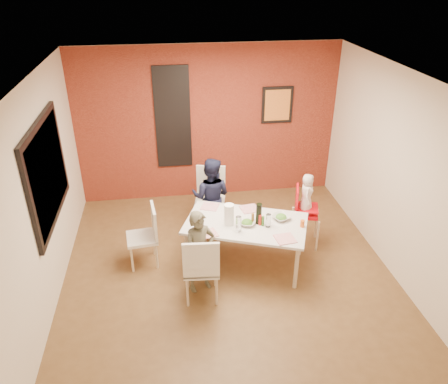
{
  "coord_description": "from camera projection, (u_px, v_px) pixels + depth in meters",
  "views": [
    {
      "loc": [
        -0.75,
        -4.92,
        3.87
      ],
      "look_at": [
        0.0,
        0.3,
        1.05
      ],
      "focal_mm": 35.0,
      "sensor_mm": 36.0,
      "label": 1
    }
  ],
  "objects": [
    {
      "name": "plate_near_right",
      "position": [
        285.0,
        239.0,
        5.62
      ],
      "size": [
        0.27,
        0.27,
        0.01
      ],
      "primitive_type": "cube",
      "rotation": [
        0.0,
        0.0,
        0.13
      ],
      "color": "white",
      "rests_on": "dining_table"
    },
    {
      "name": "ceiling",
      "position": [
        228.0,
        76.0,
        4.93
      ],
      "size": [
        4.5,
        4.5,
        0.02
      ],
      "primitive_type": "cube",
      "color": "silver",
      "rests_on": "wall_back"
    },
    {
      "name": "ground",
      "position": [
        227.0,
        267.0,
        6.21
      ],
      "size": [
        4.5,
        4.5,
        0.0
      ],
      "primitive_type": "plane",
      "color": "brown",
      "rests_on": "ground"
    },
    {
      "name": "wine_bottle",
      "position": [
        259.0,
        214.0,
        5.89
      ],
      "size": [
        0.08,
        0.08,
        0.3
      ],
      "primitive_type": "cylinder",
      "color": "black",
      "rests_on": "dining_table"
    },
    {
      "name": "glassblock_surround",
      "position": [
        173.0,
        118.0,
        7.35
      ],
      "size": [
        0.6,
        0.03,
        1.76
      ],
      "primitive_type": "cube",
      "color": "black",
      "rests_on": "wall_back"
    },
    {
      "name": "wall_back",
      "position": [
        208.0,
        124.0,
        7.54
      ],
      "size": [
        4.5,
        0.02,
        2.7
      ],
      "primitive_type": "cube",
      "color": "beige",
      "rests_on": "ground"
    },
    {
      "name": "picture_window_pane",
      "position": [
        48.0,
        172.0,
        5.38
      ],
      "size": [
        0.02,
        1.55,
        1.15
      ],
      "primitive_type": "cube",
      "color": "black",
      "rests_on": "wall_left"
    },
    {
      "name": "glassblock_strip",
      "position": [
        173.0,
        118.0,
        7.36
      ],
      "size": [
        0.55,
        0.03,
        1.7
      ],
      "primitive_type": "cube",
      "color": "silver",
      "rests_on": "wall_back"
    },
    {
      "name": "child_far",
      "position": [
        211.0,
        197.0,
        6.71
      ],
      "size": [
        0.75,
        0.67,
        1.28
      ],
      "primitive_type": "imported",
      "rotation": [
        0.0,
        0.0,
        2.79
      ],
      "color": "black",
      "rests_on": "ground"
    },
    {
      "name": "wine_glass_a",
      "position": [
        239.0,
        224.0,
        5.74
      ],
      "size": [
        0.08,
        0.08,
        0.22
      ],
      "primitive_type": "cylinder",
      "color": "white",
      "rests_on": "dining_table"
    },
    {
      "name": "plate_far_mid",
      "position": [
        249.0,
        209.0,
        6.29
      ],
      "size": [
        0.28,
        0.28,
        0.01
      ],
      "primitive_type": "cube",
      "rotation": [
        0.0,
        0.0,
        0.16
      ],
      "color": "white",
      "rests_on": "dining_table"
    },
    {
      "name": "salad_bowl_b",
      "position": [
        281.0,
        217.0,
        6.04
      ],
      "size": [
        0.32,
        0.32,
        0.06
      ],
      "primitive_type": "imported",
      "rotation": [
        0.0,
        0.0,
        0.43
      ],
      "color": "silver",
      "rests_on": "dining_table"
    },
    {
      "name": "art_print_canvas",
      "position": [
        277.0,
        105.0,
        7.5
      ],
      "size": [
        0.44,
        0.01,
        0.54
      ],
      "primitive_type": "cube",
      "color": "orange",
      "rests_on": "wall_back"
    },
    {
      "name": "wine_glass_b",
      "position": [
        268.0,
        221.0,
        5.84
      ],
      "size": [
        0.07,
        0.07,
        0.19
      ],
      "primitive_type": "cylinder",
      "color": "white",
      "rests_on": "dining_table"
    },
    {
      "name": "chair_near",
      "position": [
        201.0,
        266.0,
        5.36
      ],
      "size": [
        0.47,
        0.47,
        0.96
      ],
      "rotation": [
        0.0,
        0.0,
        3.07
      ],
      "color": "silver",
      "rests_on": "ground"
    },
    {
      "name": "high_chair",
      "position": [
        303.0,
        211.0,
        6.47
      ],
      "size": [
        0.49,
        0.49,
        0.95
      ],
      "rotation": [
        0.0,
        0.0,
        1.29
      ],
      "color": "red",
      "rests_on": "ground"
    },
    {
      "name": "sippy_cup",
      "position": [
        302.0,
        224.0,
        5.86
      ],
      "size": [
        0.06,
        0.06,
        0.1
      ],
      "primitive_type": "cylinder",
      "color": "orange",
      "rests_on": "dining_table"
    },
    {
      "name": "picture_window_frame",
      "position": [
        47.0,
        172.0,
        5.37
      ],
      "size": [
        0.05,
        1.7,
        1.3
      ],
      "primitive_type": "cube",
      "color": "black",
      "rests_on": "wall_left"
    },
    {
      "name": "wall_left",
      "position": [
        44.0,
        194.0,
        5.29
      ],
      "size": [
        0.02,
        4.5,
        2.7
      ],
      "primitive_type": "cube",
      "color": "beige",
      "rests_on": "ground"
    },
    {
      "name": "wall_right",
      "position": [
        393.0,
        172.0,
        5.85
      ],
      "size": [
        0.02,
        4.5,
        2.7
      ],
      "primitive_type": "cube",
      "color": "beige",
      "rests_on": "ground"
    },
    {
      "name": "brick_accent_wall",
      "position": [
        208.0,
        124.0,
        7.52
      ],
      "size": [
        4.5,
        0.02,
        2.7
      ],
      "primitive_type": "cube",
      "color": "maroon",
      "rests_on": "ground"
    },
    {
      "name": "wall_front",
      "position": [
        268.0,
        304.0,
        3.61
      ],
      "size": [
        4.5,
        0.02,
        2.7
      ],
      "primitive_type": "cube",
      "color": "beige",
      "rests_on": "ground"
    },
    {
      "name": "paper_towel_roll",
      "position": [
        229.0,
        215.0,
        5.87
      ],
      "size": [
        0.13,
        0.13,
        0.3
      ],
      "primitive_type": "cylinder",
      "color": "white",
      "rests_on": "dining_table"
    },
    {
      "name": "chair_left",
      "position": [
        147.0,
        233.0,
        6.08
      ],
      "size": [
        0.46,
        0.46,
        0.89
      ],
      "rotation": [
        0.0,
        0.0,
        4.82
      ],
      "color": "white",
      "rests_on": "ground"
    },
    {
      "name": "child_near",
      "position": [
        200.0,
        252.0,
        5.55
      ],
      "size": [
        0.49,
        0.41,
        1.15
      ],
      "primitive_type": "imported",
      "rotation": [
        0.0,
        0.0,
        0.38
      ],
      "color": "#514D39",
      "rests_on": "ground"
    },
    {
      "name": "toddler",
      "position": [
        307.0,
        194.0,
        6.33
      ],
      "size": [
        0.27,
        0.34,
        0.61
      ],
      "primitive_type": "imported",
      "rotation": [
        0.0,
        0.0,
        1.28
      ],
      "color": "silver",
      "rests_on": "high_chair"
    },
    {
      "name": "condiment_red",
      "position": [
        260.0,
        220.0,
        5.88
      ],
      "size": [
        0.04,
        0.04,
        0.15
      ],
      "primitive_type": "cylinder",
      "color": "red",
      "rests_on": "dining_table"
    },
    {
      "name": "condiment_brown",
      "position": [
        253.0,
        218.0,
        5.93
      ],
      "size": [
        0.04,
        0.04,
        0.15
      ],
      "primitive_type": "cylinder",
      "color": "brown",
      "rests_on": "dining_table"
    },
    {
      "name": "salad_bowl_a",
      "position": [
        247.0,
        223.0,
        5.92
      ],
      "size": [
        0.29,
        0.29,
        0.05
      ],
      "primitive_type": "imported",
      "rotation": [
        0.0,
        0.0,
        -0.35
      ],
      "color": "white",
      "rests_on": "dining_table"
    },
    {
      "name": "chair_far",
      "position": [
        210.0,
        194.0,
        6.97
      ],
      "size": [
        0.55,
        0.55,
        0.99
      ],
      "rotation": [
        0.0,
        0.0,
        -0.21
      ],
      "color": "beige",
      "rests_on": "ground"
    },
    {
      "name": "plate_far_left",
      "position": [
        210.0,
        206.0,
        6.35
      ],
      "size": [
        0.31,
        0.31,
        0.01
      ],
      "primitive_type": "cube",
      "rotation": [
        0.0,
        0.0,
        -0.37
      ],
      "color": "white",
      "rests_on": "dining_table"
    },
    {
      "name": "condiment_green",
      "position": [
        263.0,
        221.0,
        5.87
      ],
      "size": [
        0.04,
        0.04,
        0.14
      ],
      "primitive_type": "cylinder",
      "color": "#387125",
      "rests_on": "dining_table"
    },
    {
      "name": "plate_near_left",
      "position": [
        209.0,
        233.0,
        5.72
      ],
      "size": [
        0.26,
        0.26,
        0.01
      ],
      "primitive_type": "cube",
      "rotation": [
        0.0,
        0.0,
        0.25
      ],
      "color": "white",
      "rests_on": "dining_table"
    },
    {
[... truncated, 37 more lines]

